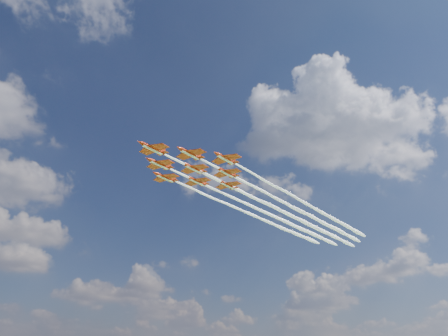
{
  "coord_description": "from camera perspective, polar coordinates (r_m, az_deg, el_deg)",
  "views": [
    {
      "loc": [
        -67.98,
        -122.31,
        13.48
      ],
      "look_at": [
        16.36,
        -2.95,
        76.76
      ],
      "focal_mm": 35.0,
      "sensor_mm": 36.0,
      "label": 1
    }
  ],
  "objects": [
    {
      "name": "jet_lead",
      "position": [
        181.58,
        3.47,
        -3.66
      ],
      "size": [
        115.18,
        40.98,
        3.0
      ],
      "rotation": [
        0.0,
        0.0,
        0.31
      ],
      "color": "#AC2509"
    },
    {
      "name": "jet_row2_port",
      "position": [
        186.24,
        7.0,
        -4.04
      ],
      "size": [
        115.18,
        40.98,
        3.0
      ],
      "rotation": [
        0.0,
        0.0,
        0.31
      ],
      "color": "#AC2509"
    },
    {
      "name": "jet_row2_starb",
      "position": [
        193.19,
        3.4,
        -4.89
      ],
      "size": [
        115.18,
        40.98,
        3.0
      ],
      "rotation": [
        0.0,
        0.0,
        0.31
      ],
      "color": "#AC2509"
    },
    {
      "name": "jet_row3_port",
      "position": [
        191.58,
        10.35,
        -4.39
      ],
      "size": [
        115.18,
        40.98,
        3.0
      ],
      "rotation": [
        0.0,
        0.0,
        0.31
      ],
      "color": "#AC2509"
    },
    {
      "name": "jet_row3_centre",
      "position": [
        197.84,
        6.73,
        -5.22
      ],
      "size": [
        115.18,
        40.98,
        3.0
      ],
      "rotation": [
        0.0,
        0.0,
        0.31
      ],
      "color": "#AC2509"
    },
    {
      "name": "jet_row3_starb",
      "position": [
        204.88,
        3.34,
        -5.98
      ],
      "size": [
        115.18,
        40.98,
        3.0
      ],
      "rotation": [
        0.0,
        0.0,
        0.31
      ],
      "color": "#AC2509"
    },
    {
      "name": "jet_row4_port",
      "position": [
        203.13,
        9.9,
        -5.52
      ],
      "size": [
        115.18,
        40.98,
        3.0
      ],
      "rotation": [
        0.0,
        0.0,
        0.31
      ],
      "color": "#AC2509"
    },
    {
      "name": "jet_row4_starb",
      "position": [
        209.52,
        6.49,
        -6.27
      ],
      "size": [
        115.18,
        40.98,
        3.0
      ],
      "rotation": [
        0.0,
        0.0,
        0.31
      ],
      "color": "#AC2509"
    },
    {
      "name": "jet_tail",
      "position": [
        214.77,
        9.5,
        -6.53
      ],
      "size": [
        115.18,
        40.98,
        3.0
      ],
      "rotation": [
        0.0,
        0.0,
        0.31
      ],
      "color": "#AC2509"
    }
  ]
}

